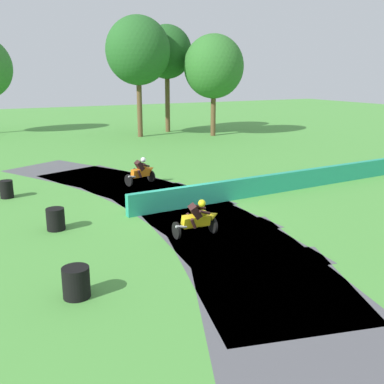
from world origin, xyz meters
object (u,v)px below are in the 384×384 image
motorcycle_chase_orange (142,171)px  tire_stack_near (76,282)px  motorcycle_lead_yellow (198,219)px  tire_stack_mid_b (6,189)px  tire_stack_mid_a (56,219)px

motorcycle_chase_orange → tire_stack_near: bearing=-119.2°
motorcycle_lead_yellow → tire_stack_near: (-4.80, -2.45, -0.24)m
motorcycle_lead_yellow → tire_stack_mid_b: motorcycle_lead_yellow is taller
motorcycle_chase_orange → tire_stack_mid_a: 7.33m
tire_stack_near → motorcycle_lead_yellow: bearing=27.1°
motorcycle_lead_yellow → tire_stack_mid_b: size_ratio=2.11×
motorcycle_chase_orange → tire_stack_mid_a: (-5.29, -5.07, -0.26)m
motorcycle_lead_yellow → tire_stack_mid_a: 5.17m
motorcycle_lead_yellow → tire_stack_mid_a: motorcycle_lead_yellow is taller
tire_stack_mid_b → tire_stack_near: bearing=-87.2°
tire_stack_near → tire_stack_mid_a: bearing=84.1°
tire_stack_near → tire_stack_mid_b: bearing=92.8°
tire_stack_mid_a → tire_stack_near: bearing=-95.9°
motorcycle_lead_yellow → tire_stack_mid_a: (-4.23, 2.96, -0.24)m
tire_stack_mid_a → motorcycle_chase_orange: bearing=43.7°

